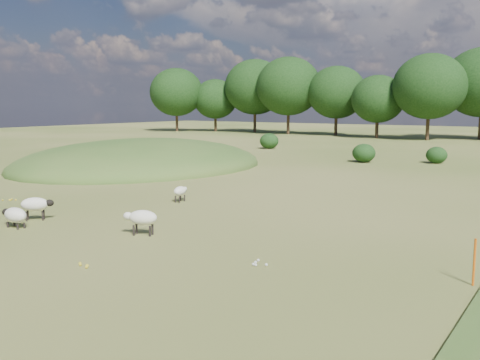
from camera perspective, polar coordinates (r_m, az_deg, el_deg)
name	(u,v)px	position (r m, az deg, el deg)	size (l,w,h in m)	color
ground	(338,166)	(39.93, 10.37, 1.49)	(160.00, 160.00, 0.00)	#41591C
mound	(142,166)	(39.92, -10.45, 1.48)	(16.00, 20.00, 4.00)	#33561E
treeline	(443,88)	(73.85, 20.81, 9.16)	(96.28, 14.66, 11.70)	black
shrubs	(332,148)	(47.68, 9.79, 3.44)	(19.43, 8.96, 1.57)	black
marker_post	(474,262)	(14.64, 23.71, -8.03)	(0.06, 0.06, 1.20)	#D8590C
sheep_0	(36,204)	(22.26, -20.97, -2.45)	(1.18, 1.14, 0.90)	beige
sheep_2	(180,191)	(24.87, -6.39, -1.18)	(0.59, 1.05, 0.73)	beige
sheep_3	(15,215)	(21.25, -22.90, -3.46)	(1.31, 0.60, 0.75)	beige
sheep_4	(142,218)	(18.75, -10.43, -3.98)	(1.27, 0.88, 0.88)	beige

